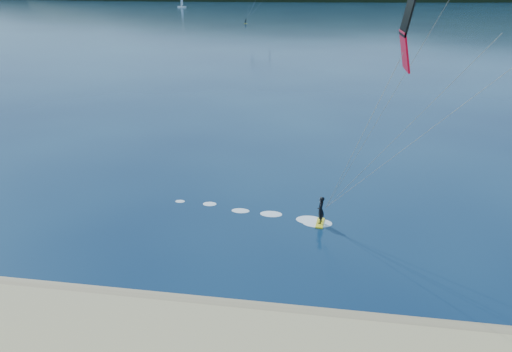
{
  "coord_description": "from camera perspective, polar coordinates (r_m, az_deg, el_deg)",
  "views": [
    {
      "loc": [
        8.07,
        -14.11,
        14.36
      ],
      "look_at": [
        4.16,
        10.0,
        5.0
      ],
      "focal_mm": 34.33,
      "sensor_mm": 36.0,
      "label": 1
    }
  ],
  "objects": [
    {
      "name": "wet_sand",
      "position": [
        24.82,
        -11.99,
        -14.77
      ],
      "size": [
        220.0,
        2.5,
        0.1
      ],
      "color": "#8A7450",
      "rests_on": "ground"
    },
    {
      "name": "kitesurfer_near",
      "position": [
        23.65,
        25.68,
        13.92
      ],
      "size": [
        22.35,
        9.63,
        16.22
      ],
      "color": "yellow",
      "rests_on": "ground"
    },
    {
      "name": "sailboat",
      "position": [
        429.72,
        -8.63,
        18.94
      ],
      "size": [
        7.51,
        4.7,
        10.47
      ],
      "color": "white",
      "rests_on": "ground"
    }
  ]
}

